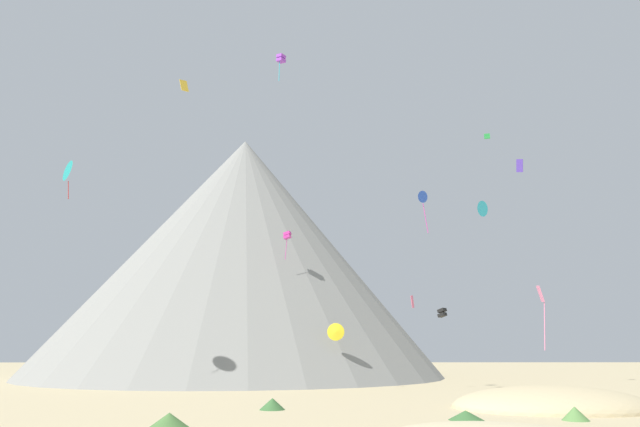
# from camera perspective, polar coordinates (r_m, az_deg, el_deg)

# --- Properties ---
(dune_foreground_right) EXTENTS (17.32, 14.04, 3.72)m
(dune_foreground_right) POSITION_cam_1_polar(r_m,az_deg,el_deg) (53.10, 22.80, -18.03)
(dune_foreground_right) COLOR #C6B284
(dune_foreground_right) RESTS_ON ground_plane
(bush_near_right) EXTENTS (2.76, 2.76, 0.93)m
(bush_near_right) POSITION_cam_1_polar(r_m,az_deg,el_deg) (48.45, -4.93, -18.95)
(bush_near_right) COLOR #386633
(bush_near_right) RESTS_ON ground_plane
(bush_near_left) EXTENTS (3.70, 3.70, 0.93)m
(bush_near_left) POSITION_cam_1_polar(r_m,az_deg,el_deg) (38.53, -15.29, -19.86)
(bush_near_left) COLOR #477238
(bush_near_left) RESTS_ON ground_plane
(bush_ridge_crest) EXTENTS (1.93, 1.93, 0.95)m
(bush_ridge_crest) POSITION_cam_1_polar(r_m,az_deg,el_deg) (44.87, 24.78, -18.19)
(bush_ridge_crest) COLOR #568442
(bush_ridge_crest) RESTS_ON ground_plane
(bush_scatter_east) EXTENTS (3.38, 3.38, 0.65)m
(bush_scatter_east) POSITION_cam_1_polar(r_m,az_deg,el_deg) (42.70, 14.80, -19.45)
(bush_scatter_east) COLOR #386633
(bush_scatter_east) RESTS_ON ground_plane
(rock_massif) EXTENTS (86.60, 86.60, 46.50)m
(rock_massif) POSITION_cam_1_polar(r_m,az_deg,el_deg) (110.01, -7.66, -4.84)
(rock_massif) COLOR gray
(rock_massif) RESTS_ON ground_plane
(kite_rainbow_low) EXTENTS (0.57, 0.71, 1.65)m
(kite_rainbow_low) POSITION_cam_1_polar(r_m,az_deg,el_deg) (72.74, 9.50, -8.95)
(kite_rainbow_low) COLOR #E5668C
(kite_cyan_mid) EXTENTS (1.59, 1.26, 1.66)m
(kite_cyan_mid) POSITION_cam_1_polar(r_m,az_deg,el_deg) (59.33, 16.32, 0.47)
(kite_cyan_mid) COLOR #33BCDB
(kite_violet_high) EXTENTS (1.14, 1.13, 3.20)m
(kite_violet_high) POSITION_cam_1_polar(r_m,az_deg,el_deg) (64.43, -4.04, 15.60)
(kite_violet_high) COLOR purple
(kite_yellow_low) EXTENTS (2.36, 0.60, 2.35)m
(kite_yellow_low) POSITION_cam_1_polar(r_m,az_deg,el_deg) (76.42, 1.63, -12.09)
(kite_yellow_low) COLOR yellow
(kite_black_low) EXTENTS (1.40, 1.40, 1.28)m
(kite_black_low) POSITION_cam_1_polar(r_m,az_deg,el_deg) (77.49, 12.47, -9.95)
(kite_black_low) COLOR black
(kite_gold_high) EXTENTS (1.08, 0.84, 1.55)m
(kite_gold_high) POSITION_cam_1_polar(r_m,az_deg,el_deg) (67.33, -13.83, 12.68)
(kite_gold_high) COLOR gold
(kite_indigo_mid) EXTENTS (0.65, 0.99, 1.52)m
(kite_indigo_mid) POSITION_cam_1_polar(r_m,az_deg,el_deg) (65.71, 19.87, 4.66)
(kite_indigo_mid) COLOR #5138B2
(kite_green_high) EXTENTS (1.01, 1.05, 0.94)m
(kite_green_high) POSITION_cam_1_polar(r_m,az_deg,el_deg) (85.14, 16.83, 7.63)
(kite_green_high) COLOR green
(kite_pink_low) EXTENTS (0.58, 0.83, 5.46)m
(kite_pink_low) POSITION_cam_1_polar(r_m,az_deg,el_deg) (51.47, 21.87, -8.62)
(kite_pink_low) COLOR pink
(kite_magenta_mid) EXTENTS (1.33, 1.27, 4.48)m
(kite_magenta_mid) POSITION_cam_1_polar(r_m,az_deg,el_deg) (86.07, -3.39, -2.28)
(kite_magenta_mid) COLOR #D1339E
(kite_teal_mid) EXTENTS (2.16, 2.26, 4.52)m
(kite_teal_mid) POSITION_cam_1_polar(r_m,az_deg,el_deg) (69.24, -24.46, 4.00)
(kite_teal_mid) COLOR teal
(kite_red_mid) EXTENTS (1.25, 1.25, 3.31)m
(kite_red_mid) POSITION_cam_1_polar(r_m,az_deg,el_deg) (87.00, -13.16, -6.50)
(kite_red_mid) COLOR red
(kite_blue_mid) EXTENTS (1.56, 1.10, 5.56)m
(kite_blue_mid) POSITION_cam_1_polar(r_m,az_deg,el_deg) (71.53, 10.50, 1.58)
(kite_blue_mid) COLOR blue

